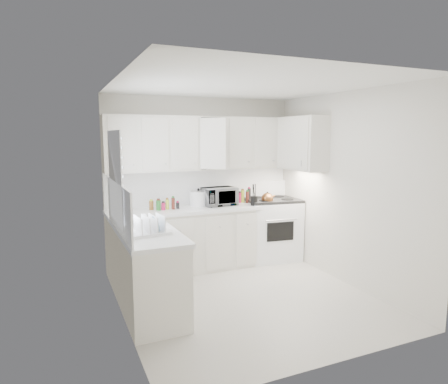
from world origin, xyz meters
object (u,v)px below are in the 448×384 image
microwave (219,194)px  dish_rack (149,224)px  stove (272,220)px  tea_kettle (267,198)px  utensil_crock (254,194)px  rice_cooker (198,197)px

microwave → dish_rack: microwave is taller
stove → tea_kettle: 0.47m
microwave → utensil_crock: size_ratio=1.45×
stove → dish_rack: stove is taller
stove → microwave: bearing=-175.1°
utensil_crock → microwave: bearing=155.8°
dish_rack → stove: bearing=24.2°
rice_cooker → dish_rack: bearing=-140.5°
rice_cooker → stove: bearing=-19.4°
stove → rice_cooker: stove is taller
stove → utensil_crock: bearing=-149.6°
tea_kettle → microwave: (-0.74, 0.20, 0.07)m
rice_cooker → utensil_crock: 0.86m
rice_cooker → microwave: bearing=-30.7°
rice_cooker → dish_rack: size_ratio=0.62×
dish_rack → microwave: bearing=38.6°
stove → microwave: size_ratio=2.57×
tea_kettle → microwave: bearing=-175.6°
stove → rice_cooker: bearing=-179.0°
stove → microwave: (-0.92, 0.04, 0.48)m
microwave → rice_cooker: 0.32m
stove → microwave: microwave is taller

